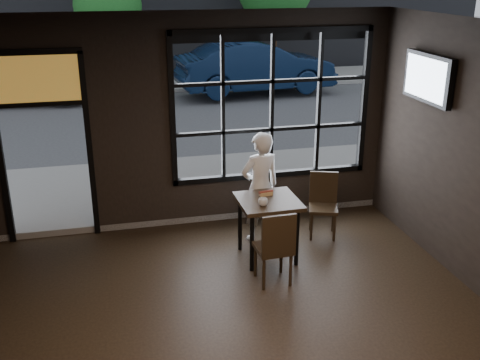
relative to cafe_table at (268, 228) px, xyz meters
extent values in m
cube|color=black|center=(-0.78, -2.16, 2.78)|extent=(6.00, 7.00, 0.02)
cube|color=black|center=(0.42, 1.34, 1.37)|extent=(3.06, 0.12, 2.28)
cube|color=orange|center=(-2.88, 1.34, 1.92)|extent=(1.20, 0.06, 0.70)
cube|color=#545456|center=(-0.78, 21.84, -0.45)|extent=(60.00, 41.00, 0.04)
cube|color=black|center=(0.00, 0.00, 0.00)|extent=(0.81, 0.81, 0.86)
cube|color=black|center=(-0.11, -0.63, 0.07)|extent=(0.45, 0.45, 0.99)
cube|color=black|center=(0.97, 0.45, 0.04)|extent=(0.52, 0.52, 0.94)
imported|color=white|center=(0.04, 0.56, 0.38)|extent=(0.66, 0.51, 1.63)
imported|color=silver|center=(-0.12, -0.17, 0.47)|extent=(0.15, 0.15, 0.10)
cube|color=black|center=(2.15, -0.01, 1.95)|extent=(0.12, 1.08, 0.63)
imported|color=#0B1A35|center=(2.56, 10.29, 0.47)|extent=(4.99, 2.12, 1.60)
imported|color=#4E1711|center=(-4.36, 10.69, 0.35)|extent=(4.14, 2.05, 1.36)
cylinder|color=#332114|center=(-1.74, 12.76, 0.57)|extent=(0.18, 0.18, 2.00)
sphere|color=#257429|center=(-1.74, 12.76, 2.20)|extent=(2.18, 2.18, 2.18)
cylinder|color=#332114|center=(3.97, 13.07, 0.78)|extent=(0.22, 0.22, 2.42)
camera|label=1|loc=(-1.95, -6.60, 3.28)|focal=42.00mm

